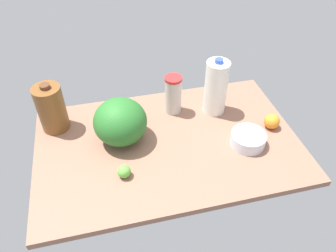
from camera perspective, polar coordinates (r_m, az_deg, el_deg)
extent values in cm
cube|color=#8F614D|center=(152.42, 0.00, -3.21)|extent=(120.00, 76.00, 3.00)
cylinder|color=white|center=(162.03, 8.33, 6.63)|extent=(11.23, 11.23, 27.98)
cylinder|color=blue|center=(153.98, 8.88, 11.15)|extent=(3.93, 3.93, 1.80)
cylinder|color=brown|center=(160.89, -19.65, 2.91)|extent=(12.89, 12.89, 22.92)
cylinder|color=#59331E|center=(153.88, -20.69, 6.47)|extent=(4.51, 4.51, 1.80)
cylinder|color=beige|center=(162.66, 0.91, 5.29)|extent=(8.30, 8.30, 18.84)
cylinder|color=red|center=(156.81, 0.95, 8.25)|extent=(8.55, 8.55, 1.40)
cylinder|color=silver|center=(152.85, 13.76, -2.23)|extent=(15.83, 15.83, 5.98)
ellipsoid|color=#286E29|center=(147.46, -8.31, 0.74)|extent=(24.08, 24.08, 20.90)
sphere|color=#61B541|center=(136.98, -7.66, -7.85)|extent=(5.63, 5.63, 5.63)
sphere|color=orange|center=(164.08, 17.63, 0.78)|extent=(7.38, 7.38, 7.38)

